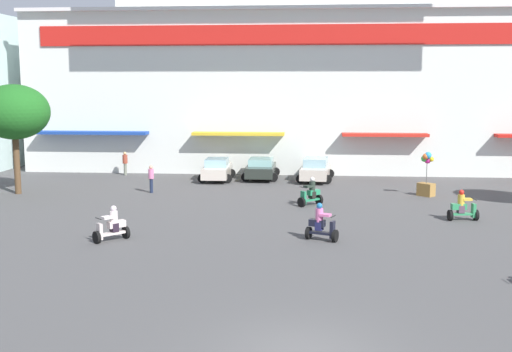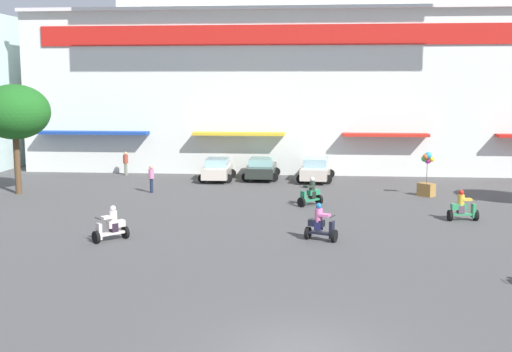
{
  "view_description": "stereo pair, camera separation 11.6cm",
  "coord_description": "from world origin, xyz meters",
  "px_view_note": "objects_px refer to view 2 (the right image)",
  "views": [
    {
      "loc": [
        0.16,
        -14.83,
        6.54
      ],
      "look_at": [
        -2.86,
        19.9,
        1.4
      ],
      "focal_mm": 45.03,
      "sensor_mm": 36.0,
      "label": 1
    },
    {
      "loc": [
        0.27,
        -14.82,
        6.54
      ],
      "look_at": [
        -2.86,
        19.9,
        1.4
      ],
      "focal_mm": 45.03,
      "sensor_mm": 36.0,
      "label": 2
    }
  ],
  "objects_px": {
    "scooter_rider_7": "(311,194)",
    "pedestrian_1": "(151,177)",
    "pedestrian_0": "(126,162)",
    "balloon_vendor_cart": "(427,178)",
    "plaza_tree_0": "(14,112)",
    "scooter_rider_6": "(111,226)",
    "parked_car_2": "(316,169)",
    "scooter_rider_2": "(463,208)",
    "parked_car_0": "(217,169)",
    "scooter_rider_0": "(321,225)",
    "parked_car_1": "(261,168)"
  },
  "relations": [
    {
      "from": "parked_car_2",
      "to": "scooter_rider_2",
      "type": "relative_size",
      "value": 3.03
    },
    {
      "from": "parked_car_2",
      "to": "scooter_rider_2",
      "type": "distance_m",
      "value": 13.72
    },
    {
      "from": "pedestrian_0",
      "to": "pedestrian_1",
      "type": "relative_size",
      "value": 1.02
    },
    {
      "from": "scooter_rider_7",
      "to": "balloon_vendor_cart",
      "type": "xyz_separation_m",
      "value": [
        6.61,
        3.51,
        0.43
      ]
    },
    {
      "from": "scooter_rider_2",
      "to": "scooter_rider_6",
      "type": "bearing_deg",
      "value": -160.99
    },
    {
      "from": "parked_car_2",
      "to": "pedestrian_1",
      "type": "relative_size",
      "value": 2.75
    },
    {
      "from": "scooter_rider_2",
      "to": "scooter_rider_0",
      "type": "bearing_deg",
      "value": -146.47
    },
    {
      "from": "parked_car_0",
      "to": "pedestrian_0",
      "type": "xyz_separation_m",
      "value": [
        -6.8,
        1.78,
        0.2
      ]
    },
    {
      "from": "scooter_rider_0",
      "to": "scooter_rider_6",
      "type": "height_order",
      "value": "scooter_rider_0"
    },
    {
      "from": "plaza_tree_0",
      "to": "scooter_rider_7",
      "type": "height_order",
      "value": "plaza_tree_0"
    },
    {
      "from": "scooter_rider_2",
      "to": "pedestrian_0",
      "type": "bearing_deg",
      "value": 146.87
    },
    {
      "from": "parked_car_2",
      "to": "scooter_rider_6",
      "type": "xyz_separation_m",
      "value": [
        -8.48,
        -17.16,
        -0.15
      ]
    },
    {
      "from": "parked_car_1",
      "to": "scooter_rider_2",
      "type": "bearing_deg",
      "value": -49.53
    },
    {
      "from": "parked_car_0",
      "to": "pedestrian_0",
      "type": "bearing_deg",
      "value": 165.3
    },
    {
      "from": "plaza_tree_0",
      "to": "scooter_rider_7",
      "type": "bearing_deg",
      "value": -7.29
    },
    {
      "from": "balloon_vendor_cart",
      "to": "pedestrian_0",
      "type": "bearing_deg",
      "value": 161.37
    },
    {
      "from": "scooter_rider_6",
      "to": "pedestrian_1",
      "type": "distance_m",
      "value": 11.64
    },
    {
      "from": "parked_car_0",
      "to": "pedestrian_1",
      "type": "xyz_separation_m",
      "value": [
        -3.18,
        -5.17,
        0.2
      ]
    },
    {
      "from": "parked_car_1",
      "to": "scooter_rider_6",
      "type": "bearing_deg",
      "value": -105.14
    },
    {
      "from": "parked_car_2",
      "to": "balloon_vendor_cart",
      "type": "bearing_deg",
      "value": -39.88
    },
    {
      "from": "scooter_rider_0",
      "to": "pedestrian_1",
      "type": "bearing_deg",
      "value": 132.66
    },
    {
      "from": "parked_car_0",
      "to": "balloon_vendor_cart",
      "type": "distance_m",
      "value": 13.76
    },
    {
      "from": "scooter_rider_7",
      "to": "pedestrian_1",
      "type": "relative_size",
      "value": 0.94
    },
    {
      "from": "plaza_tree_0",
      "to": "scooter_rider_7",
      "type": "distance_m",
      "value": 17.8
    },
    {
      "from": "parked_car_0",
      "to": "parked_car_1",
      "type": "bearing_deg",
      "value": 18.64
    },
    {
      "from": "parked_car_0",
      "to": "scooter_rider_0",
      "type": "distance_m",
      "value": 17.26
    },
    {
      "from": "scooter_rider_0",
      "to": "pedestrian_0",
      "type": "xyz_separation_m",
      "value": [
        -13.52,
        17.69,
        0.29
      ]
    },
    {
      "from": "scooter_rider_7",
      "to": "pedestrian_1",
      "type": "distance_m",
      "value": 9.97
    },
    {
      "from": "plaza_tree_0",
      "to": "parked_car_1",
      "type": "height_order",
      "value": "plaza_tree_0"
    },
    {
      "from": "plaza_tree_0",
      "to": "pedestrian_0",
      "type": "height_order",
      "value": "plaza_tree_0"
    },
    {
      "from": "parked_car_0",
      "to": "parked_car_2",
      "type": "relative_size",
      "value": 0.88
    },
    {
      "from": "parked_car_1",
      "to": "plaza_tree_0",
      "type": "bearing_deg",
      "value": -152.65
    },
    {
      "from": "scooter_rider_7",
      "to": "pedestrian_1",
      "type": "height_order",
      "value": "pedestrian_1"
    },
    {
      "from": "parked_car_0",
      "to": "scooter_rider_2",
      "type": "relative_size",
      "value": 2.65
    },
    {
      "from": "pedestrian_0",
      "to": "balloon_vendor_cart",
      "type": "height_order",
      "value": "balloon_vendor_cart"
    },
    {
      "from": "scooter_rider_2",
      "to": "balloon_vendor_cart",
      "type": "distance_m",
      "value": 6.63
    },
    {
      "from": "scooter_rider_0",
      "to": "pedestrian_0",
      "type": "bearing_deg",
      "value": 127.39
    },
    {
      "from": "plaza_tree_0",
      "to": "scooter_rider_2",
      "type": "xyz_separation_m",
      "value": [
        24.37,
        -5.27,
        -4.17
      ]
    },
    {
      "from": "scooter_rider_6",
      "to": "pedestrian_1",
      "type": "bearing_deg",
      "value": 96.22
    },
    {
      "from": "parked_car_0",
      "to": "balloon_vendor_cart",
      "type": "relative_size",
      "value": 1.54
    },
    {
      "from": "scooter_rider_7",
      "to": "parked_car_1",
      "type": "bearing_deg",
      "value": 109.97
    },
    {
      "from": "plaza_tree_0",
      "to": "scooter_rider_6",
      "type": "relative_size",
      "value": 4.33
    },
    {
      "from": "parked_car_2",
      "to": "plaza_tree_0",
      "type": "bearing_deg",
      "value": -159.34
    },
    {
      "from": "scooter_rider_7",
      "to": "pedestrian_0",
      "type": "relative_size",
      "value": 0.92
    },
    {
      "from": "pedestrian_1",
      "to": "balloon_vendor_cart",
      "type": "distance_m",
      "value": 16.06
    },
    {
      "from": "parked_car_1",
      "to": "pedestrian_0",
      "type": "xyz_separation_m",
      "value": [
        -9.67,
        0.82,
        0.23
      ]
    },
    {
      "from": "parked_car_0",
      "to": "pedestrian_0",
      "type": "height_order",
      "value": "pedestrian_0"
    },
    {
      "from": "pedestrian_0",
      "to": "scooter_rider_7",
      "type": "bearing_deg",
      "value": -37.83
    },
    {
      "from": "plaza_tree_0",
      "to": "pedestrian_0",
      "type": "relative_size",
      "value": 3.84
    },
    {
      "from": "parked_car_2",
      "to": "pedestrian_0",
      "type": "distance_m",
      "value": 13.43
    }
  ]
}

